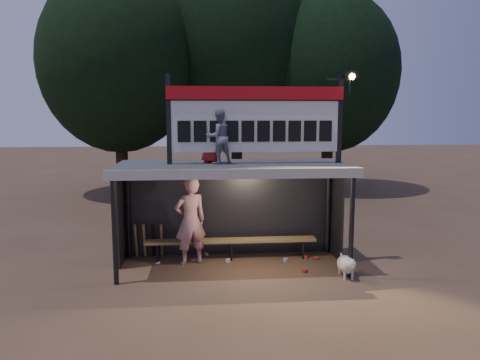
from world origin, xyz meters
The scene contains 13 objects.
ground centered at (0.00, 0.00, 0.00)m, with size 80.00×80.00×0.00m, color #513928.
player centered at (-0.93, 0.29, 1.00)m, with size 0.73×0.48×2.00m, color silver.
child_a centered at (-0.29, -0.04, 2.90)m, with size 0.56×0.44×1.16m, color gray.
child_b centered at (-0.46, 0.18, 2.86)m, with size 0.53×0.34×1.08m, color #AB1C1A.
dugout_shelter centered at (0.00, 0.24, 1.85)m, with size 5.10×2.08×2.32m.
scoreboard_assembly centered at (0.56, -0.01, 3.32)m, with size 4.10×0.27×1.99m.
bench centered at (0.00, 0.55, 0.43)m, with size 4.00×0.35×0.48m.
tree_left centered at (-4.00, 10.00, 5.51)m, with size 6.46×6.46×9.27m.
tree_mid centered at (1.00, 11.50, 6.17)m, with size 7.22×7.22×10.36m.
tree_right centered at (5.00, 10.50, 5.19)m, with size 6.08×6.08×8.72m.
dog centered at (2.32, -0.90, 0.28)m, with size 0.36×0.81×0.49m.
bats centered at (-1.93, 0.82, 0.43)m, with size 0.68×0.35×0.84m.
litter centered at (0.62, 0.27, 0.04)m, with size 3.81×1.56×0.08m.
Camera 1 is at (-0.69, -10.07, 3.38)m, focal length 35.00 mm.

